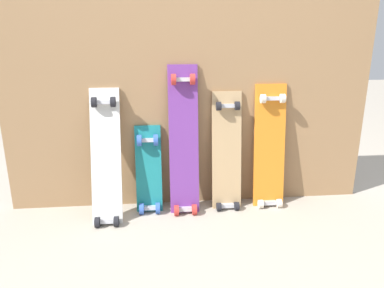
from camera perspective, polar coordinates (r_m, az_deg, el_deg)
name	(u,v)px	position (r m, az deg, el deg)	size (l,w,h in m)	color
ground_plane	(191,205)	(2.48, -0.16, -9.38)	(12.00, 12.00, 0.00)	#A89E8E
plywood_wall_panel	(190,73)	(2.30, -0.35, 10.89)	(2.31, 0.04, 1.71)	#99724C
skateboard_white	(106,162)	(2.26, -13.20, -2.69)	(0.18, 0.32, 0.85)	silver
skateboard_teal	(149,174)	(2.35, -6.73, -4.63)	(0.16, 0.18, 0.60)	#197A7F
skateboard_purple	(184,146)	(2.28, -1.27, -0.24)	(0.18, 0.22, 0.98)	#6B338C
skateboard_natural	(227,156)	(2.36, 5.42, -1.90)	(0.19, 0.18, 0.82)	tan
skateboard_orange	(270,151)	(2.42, 11.95, -1.12)	(0.20, 0.17, 0.86)	orange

